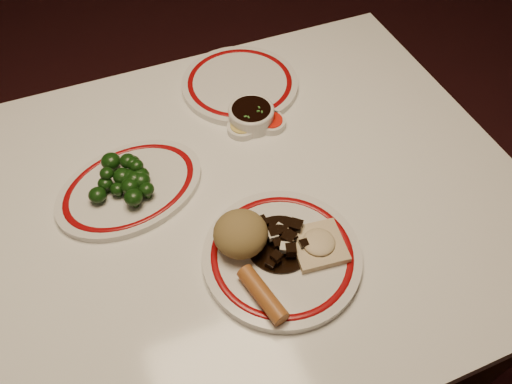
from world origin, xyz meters
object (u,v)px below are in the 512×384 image
(dining_table, at_px, (220,229))
(spring_roll, at_px, (263,294))
(main_plate, at_px, (282,256))
(broccoli_plate, at_px, (130,187))
(broccoli_pile, at_px, (127,178))
(rice_mound, at_px, (241,234))
(soy_bowl, at_px, (251,116))
(stirfry_heap, at_px, (280,240))
(fried_wonton, at_px, (318,244))

(dining_table, distance_m, spring_roll, 0.26)
(main_plate, bearing_deg, spring_roll, -134.60)
(broccoli_plate, bearing_deg, broccoli_pile, -108.30)
(dining_table, bearing_deg, rice_mound, -87.35)
(rice_mound, xyz_separation_m, spring_roll, (-0.01, -0.11, -0.02))
(rice_mound, bearing_deg, soy_bowl, 64.93)
(stirfry_heap, bearing_deg, rice_mound, 159.63)
(soy_bowl, bearing_deg, fried_wonton, -92.38)
(spring_roll, distance_m, broccoli_plate, 0.35)
(fried_wonton, height_order, stirfry_heap, stirfry_heap)
(broccoli_plate, bearing_deg, stirfry_heap, -47.12)
(rice_mound, xyz_separation_m, fried_wonton, (0.12, -0.06, -0.02))
(soy_bowl, bearing_deg, dining_table, -128.82)
(main_plate, height_order, fried_wonton, fried_wonton)
(broccoli_pile, bearing_deg, broccoli_plate, 71.70)
(spring_roll, xyz_separation_m, broccoli_plate, (-0.15, 0.32, -0.02))
(main_plate, xyz_separation_m, stirfry_heap, (0.01, 0.02, 0.02))
(stirfry_heap, distance_m, soy_bowl, 0.33)
(dining_table, xyz_separation_m, broccoli_plate, (-0.15, 0.09, 0.10))
(spring_roll, distance_m, broccoli_pile, 0.35)
(main_plate, distance_m, spring_roll, 0.09)
(rice_mound, height_order, spring_roll, rice_mound)
(stirfry_heap, bearing_deg, broccoli_pile, 133.34)
(spring_roll, bearing_deg, fried_wonton, 9.97)
(rice_mound, distance_m, broccoli_pile, 0.26)
(broccoli_plate, distance_m, soy_bowl, 0.30)
(broccoli_plate, xyz_separation_m, broccoli_pile, (-0.00, -0.00, 0.03))
(dining_table, xyz_separation_m, fried_wonton, (0.13, -0.17, 0.12))
(dining_table, distance_m, broccoli_pile, 0.22)
(soy_bowl, bearing_deg, broccoli_plate, -163.54)
(main_plate, relative_size, rice_mound, 3.83)
(main_plate, xyz_separation_m, soy_bowl, (0.08, 0.34, 0.01))
(spring_roll, bearing_deg, stirfry_heap, 38.47)
(dining_table, bearing_deg, soy_bowl, 51.18)
(dining_table, height_order, soy_bowl, soy_bowl)
(spring_roll, bearing_deg, main_plate, 32.72)
(main_plate, bearing_deg, rice_mound, 142.80)
(dining_table, xyz_separation_m, main_plate, (0.06, -0.16, 0.10))
(spring_roll, bearing_deg, rice_mound, 74.65)
(rice_mound, bearing_deg, broccoli_pile, 126.52)
(main_plate, relative_size, stirfry_heap, 3.02)
(spring_roll, xyz_separation_m, broccoli_pile, (-0.15, 0.31, 0.01))
(spring_roll, height_order, soy_bowl, spring_roll)
(dining_table, distance_m, fried_wonton, 0.25)
(main_plate, bearing_deg, fried_wonton, -10.54)
(dining_table, height_order, spring_roll, spring_roll)
(broccoli_plate, bearing_deg, fried_wonton, -44.04)
(main_plate, xyz_separation_m, fried_wonton, (0.06, -0.01, 0.02))
(dining_table, relative_size, stirfry_heap, 10.01)
(rice_mound, relative_size, broccoli_pile, 0.68)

